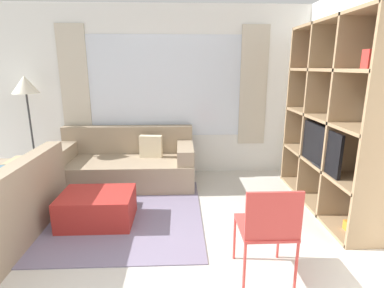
% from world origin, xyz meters
% --- Properties ---
extents(wall_back, '(5.78, 0.11, 2.70)m').
position_xyz_m(wall_back, '(0.00, 3.11, 1.36)').
color(wall_back, white).
rests_on(wall_back, ground_plane).
extents(wall_right, '(0.07, 4.28, 2.70)m').
position_xyz_m(wall_right, '(2.33, 1.54, 1.35)').
color(wall_right, white).
rests_on(wall_right, ground_plane).
extents(area_rug, '(2.92, 2.01, 0.01)m').
position_xyz_m(area_rug, '(-0.99, 1.54, 0.01)').
color(area_rug, slate).
rests_on(area_rug, ground_plane).
extents(shelving_unit, '(0.43, 1.97, 2.30)m').
position_xyz_m(shelving_unit, '(2.11, 1.69, 1.14)').
color(shelving_unit, '#515660').
rests_on(shelving_unit, ground_plane).
extents(couch_main, '(2.07, 0.94, 0.84)m').
position_xyz_m(couch_main, '(-0.60, 2.61, 0.30)').
color(couch_main, gray).
rests_on(couch_main, ground_plane).
extents(ottoman, '(0.82, 0.60, 0.36)m').
position_xyz_m(ottoman, '(-0.73, 1.37, 0.18)').
color(ottoman, '#A82823').
rests_on(ottoman, ground_plane).
extents(floor_lamp, '(0.39, 0.39, 1.64)m').
position_xyz_m(floor_lamp, '(-2.07, 2.80, 1.43)').
color(floor_lamp, black).
rests_on(floor_lamp, ground_plane).
extents(folding_chair, '(0.44, 0.46, 0.86)m').
position_xyz_m(folding_chair, '(0.93, 0.32, 0.52)').
color(folding_chair, '#CC3D38').
rests_on(folding_chair, ground_plane).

